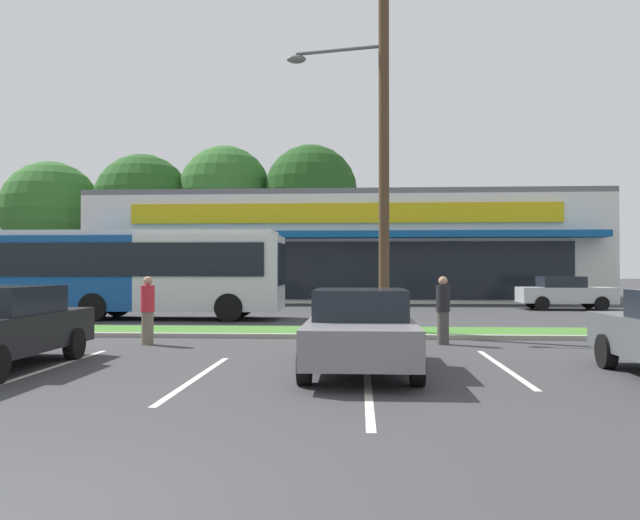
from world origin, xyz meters
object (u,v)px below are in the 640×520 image
at_px(car_0, 57,291).
at_px(pedestrian_by_pole, 443,310).
at_px(car_1, 360,329).
at_px(car_5, 150,292).
at_px(utility_pole, 379,122).
at_px(car_2, 565,293).
at_px(city_bus, 129,271).
at_px(bus_stop_bench, 18,320).
at_px(pedestrian_near_bench, 148,310).

bearing_deg(car_0, pedestrian_by_pole, -40.75).
height_order(car_1, pedestrian_by_pole, pedestrian_by_pole).
xyz_separation_m(car_0, car_5, (4.53, -0.02, -0.04)).
distance_m(utility_pole, car_2, 15.61).
xyz_separation_m(city_bus, bus_stop_bench, (-0.41, -7.06, -1.26)).
xyz_separation_m(car_1, pedestrian_by_pole, (2.03, 4.27, 0.08)).
bearing_deg(pedestrian_by_pole, pedestrian_near_bench, 32.72).
height_order(car_0, car_5, car_0).
bearing_deg(city_bus, pedestrian_near_bench, -67.53).
bearing_deg(car_2, city_bus, -159.79).
height_order(car_2, pedestrian_near_bench, pedestrian_near_bench).
relative_size(bus_stop_bench, car_2, 0.38).
height_order(car_0, pedestrian_by_pole, pedestrian_by_pole).
bearing_deg(car_5, bus_stop_bench, -85.84).
bearing_deg(car_0, car_2, -0.39).
relative_size(car_2, car_5, 1.00).
distance_m(utility_pole, bus_stop_bench, 11.16).
bearing_deg(bus_stop_bench, car_0, -68.16).
relative_size(car_1, car_2, 1.09).
bearing_deg(pedestrian_near_bench, pedestrian_by_pole, 75.92).
bearing_deg(car_1, city_bus, -143.98).
height_order(utility_pole, city_bus, utility_pole).
bearing_deg(car_5, pedestrian_near_bench, -72.02).
bearing_deg(car_1, pedestrian_by_pole, 154.54).
distance_m(utility_pole, car_0, 19.92).
distance_m(car_5, pedestrian_near_bench, 15.44).
bearing_deg(car_5, utility_pole, -48.59).
relative_size(bus_stop_bench, car_0, 0.38).
relative_size(car_2, pedestrian_near_bench, 2.49).
bearing_deg(pedestrian_by_pole, car_0, -11.72).
distance_m(car_1, pedestrian_by_pole, 4.73).
bearing_deg(bus_stop_bench, city_bus, -93.31).
bearing_deg(pedestrian_near_bench, car_1, 36.05).
distance_m(bus_stop_bench, car_0, 14.87).
xyz_separation_m(car_2, car_5, (-19.29, 0.14, -0.02)).
xyz_separation_m(car_0, pedestrian_near_bench, (9.30, -14.71, 0.04)).
height_order(bus_stop_bench, car_2, car_2).
bearing_deg(city_bus, car_0, 130.99).
bearing_deg(utility_pole, pedestrian_near_bench, -154.41).
height_order(pedestrian_near_bench, pedestrian_by_pole, same).
bearing_deg(car_0, car_1, -51.94).
bearing_deg(utility_pole, car_5, 131.41).
height_order(car_1, car_5, car_1).
distance_m(utility_pole, city_bus, 11.33).
bearing_deg(car_1, car_0, -141.94).
bearing_deg(car_0, utility_pole, -38.46).
xyz_separation_m(utility_pole, car_1, (-0.55, -6.56, -5.27)).
height_order(bus_stop_bench, pedestrian_near_bench, pedestrian_near_bench).
xyz_separation_m(bus_stop_bench, car_0, (-5.53, 13.80, 0.30)).
height_order(car_1, car_2, car_2).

